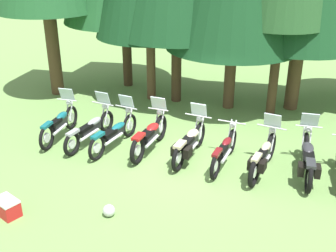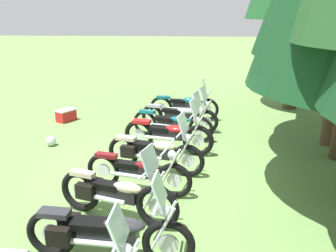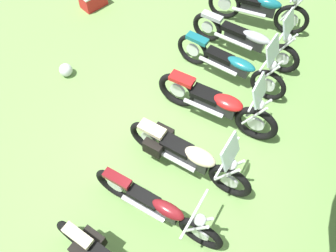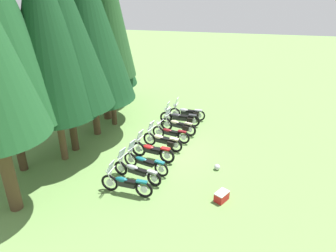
{
  "view_description": "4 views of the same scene",
  "coord_description": "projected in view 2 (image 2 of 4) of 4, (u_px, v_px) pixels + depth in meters",
  "views": [
    {
      "loc": [
        1.17,
        -9.89,
        5.43
      ],
      "look_at": [
        -0.58,
        0.36,
        0.72
      ],
      "focal_mm": 44.27,
      "sensor_mm": 36.0,
      "label": 1
    },
    {
      "loc": [
        7.3,
        0.73,
        3.43
      ],
      "look_at": [
        -0.76,
        0.2,
        0.79
      ],
      "focal_mm": 38.58,
      "sensor_mm": 36.0,
      "label": 2
    },
    {
      "loc": [
        2.77,
        0.43,
        5.42
      ],
      "look_at": [
        -0.25,
        -0.45,
        0.67
      ],
      "focal_mm": 37.86,
      "sensor_mm": 36.0,
      "label": 3
    },
    {
      "loc": [
        -13.46,
        -3.27,
        7.77
      ],
      "look_at": [
        0.97,
        -0.13,
        0.87
      ],
      "focal_mm": 33.32,
      "sensor_mm": 36.0,
      "label": 4
    }
  ],
  "objects": [
    {
      "name": "motorcycle_6",
      "position": [
        116.0,
        194.0,
        6.03
      ],
      "size": [
        0.96,
        2.16,
        1.39
      ],
      "rotation": [
        0.0,
        0.0,
        1.26
      ],
      "color": "black",
      "rests_on": "ground_plane"
    },
    {
      "name": "motorcycle_4",
      "position": [
        154.0,
        151.0,
        7.82
      ],
      "size": [
        0.95,
        2.18,
        1.37
      ],
      "rotation": [
        0.0,
        0.0,
        1.31
      ],
      "color": "black",
      "rests_on": "ground_plane"
    },
    {
      "name": "motorcycle_2",
      "position": [
        173.0,
        122.0,
        9.86
      ],
      "size": [
        0.95,
        2.26,
        1.36
      ],
      "rotation": [
        0.0,
        0.0,
        1.26
      ],
      "color": "black",
      "rests_on": "ground_plane"
    },
    {
      "name": "dropped_helmet",
      "position": [
        51.0,
        141.0,
        9.41
      ],
      "size": [
        0.27,
        0.27,
        0.27
      ],
      "primitive_type": "sphere",
      "color": "silver",
      "rests_on": "ground_plane"
    },
    {
      "name": "motorcycle_7",
      "position": [
        106.0,
        232.0,
        4.99
      ],
      "size": [
        0.7,
        2.43,
        1.38
      ],
      "rotation": [
        0.0,
        0.0,
        1.49
      ],
      "color": "black",
      "rests_on": "ground_plane"
    },
    {
      "name": "picnic_cooler",
      "position": [
        66.0,
        115.0,
        11.46
      ],
      "size": [
        0.68,
        0.61,
        0.38
      ],
      "color": "red",
      "rests_on": "ground_plane"
    },
    {
      "name": "motorcycle_5",
      "position": [
        139.0,
        172.0,
        6.95
      ],
      "size": [
        0.83,
        2.14,
        1.0
      ],
      "rotation": [
        0.0,
        0.0,
        1.33
      ],
      "color": "black",
      "rests_on": "ground_plane"
    },
    {
      "name": "motorcycle_1",
      "position": [
        180.0,
        115.0,
        10.57
      ],
      "size": [
        0.95,
        2.31,
        1.35
      ],
      "rotation": [
        0.0,
        0.0,
        1.29
      ],
      "color": "black",
      "rests_on": "ground_plane"
    },
    {
      "name": "motorcycle_3",
      "position": [
        169.0,
        134.0,
        8.87
      ],
      "size": [
        0.75,
        2.27,
        1.4
      ],
      "rotation": [
        0.0,
        0.0,
        1.35
      ],
      "color": "black",
      "rests_on": "ground_plane"
    },
    {
      "name": "motorcycle_0",
      "position": [
        185.0,
        105.0,
        11.5
      ],
      "size": [
        0.63,
        2.22,
        1.38
      ],
      "rotation": [
        0.0,
        0.0,
        1.48
      ],
      "color": "black",
      "rests_on": "ground_plane"
    },
    {
      "name": "ground_plane",
      "position": [
        157.0,
        170.0,
        8.04
      ],
      "size": [
        80.0,
        80.0,
        0.0
      ],
      "primitive_type": "plane",
      "color": "#6B934C"
    }
  ]
}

